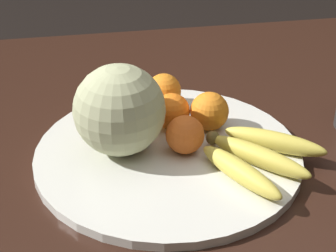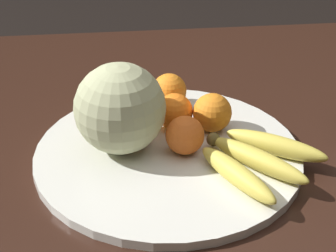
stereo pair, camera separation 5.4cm
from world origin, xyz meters
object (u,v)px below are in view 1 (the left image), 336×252
at_px(orange_front_left, 172,111).
at_px(fruit_bowl, 168,154).
at_px(orange_front_right, 130,97).
at_px(orange_back_left, 209,111).
at_px(kitchen_table, 199,205).
at_px(melon, 119,110).
at_px(orange_back_right, 185,135).
at_px(banana_bunch, 258,155).
at_px(orange_mid_center, 164,91).

bearing_deg(orange_front_left, fruit_bowl, 165.05).
relative_size(orange_front_right, orange_back_left, 0.94).
distance_m(kitchen_table, fruit_bowl, 0.12).
xyz_separation_m(melon, orange_back_right, (-0.03, -0.11, -0.04)).
xyz_separation_m(fruit_bowl, orange_back_right, (-0.01, -0.03, 0.04)).
xyz_separation_m(fruit_bowl, melon, (0.02, 0.08, 0.09)).
distance_m(kitchen_table, banana_bunch, 0.16).
bearing_deg(orange_back_left, banana_bunch, -157.61).
bearing_deg(fruit_bowl, banana_bunch, -115.29).
bearing_deg(orange_back_left, fruit_bowl, 125.05).
relative_size(banana_bunch, orange_front_left, 3.35).
xyz_separation_m(orange_front_right, orange_back_right, (-0.15, -0.08, -0.00)).
xyz_separation_m(kitchen_table, orange_mid_center, (0.18, 0.03, 0.14)).
bearing_deg(orange_front_right, orange_back_right, -152.93).
distance_m(banana_bunch, orange_front_left, 0.19).
xyz_separation_m(orange_front_right, orange_mid_center, (0.01, -0.07, 0.00)).
relative_size(fruit_bowl, orange_back_right, 6.93).
bearing_deg(fruit_bowl, orange_back_right, -102.38).
bearing_deg(banana_bunch, melon, -153.42).
bearing_deg(melon, fruit_bowl, -103.67).
xyz_separation_m(orange_front_left, orange_back_left, (-0.01, -0.07, 0.00)).
bearing_deg(orange_front_left, kitchen_table, -161.98).
relative_size(orange_front_left, orange_back_right, 1.01).
distance_m(melon, orange_back_right, 0.12).
distance_m(banana_bunch, orange_front_right, 0.28).
relative_size(kitchen_table, banana_bunch, 5.54).
bearing_deg(kitchen_table, orange_mid_center, 10.42).
bearing_deg(orange_front_right, orange_back_left, -121.15).
bearing_deg(fruit_bowl, orange_mid_center, -7.00).
bearing_deg(banana_bunch, orange_mid_center, 166.21).
xyz_separation_m(banana_bunch, orange_back_left, (0.13, 0.05, 0.02)).
distance_m(melon, orange_mid_center, 0.18).
height_order(banana_bunch, orange_back_left, orange_back_left).
bearing_deg(orange_back_left, orange_front_right, 58.85).
xyz_separation_m(kitchen_table, orange_back_left, (0.08, -0.03, 0.15)).
bearing_deg(orange_front_left, banana_bunch, -139.91).
bearing_deg(banana_bunch, kitchen_table, -158.37).
bearing_deg(orange_front_left, melon, 119.66).
xyz_separation_m(orange_mid_center, orange_back_left, (-0.10, -0.07, 0.00)).
xyz_separation_m(kitchen_table, fruit_bowl, (0.02, 0.05, 0.10)).
distance_m(fruit_bowl, orange_back_left, 0.11).
relative_size(kitchen_table, orange_front_right, 18.66).
bearing_deg(orange_front_right, orange_front_left, -134.53).
relative_size(fruit_bowl, orange_front_right, 6.92).
bearing_deg(orange_back_right, orange_front_right, 27.07).
height_order(melon, banana_bunch, melon).
distance_m(melon, orange_front_left, 0.12).
distance_m(fruit_bowl, orange_back_right, 0.05).
xyz_separation_m(kitchen_table, orange_back_right, (0.02, 0.02, 0.14)).
relative_size(orange_front_left, orange_front_right, 1.00).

